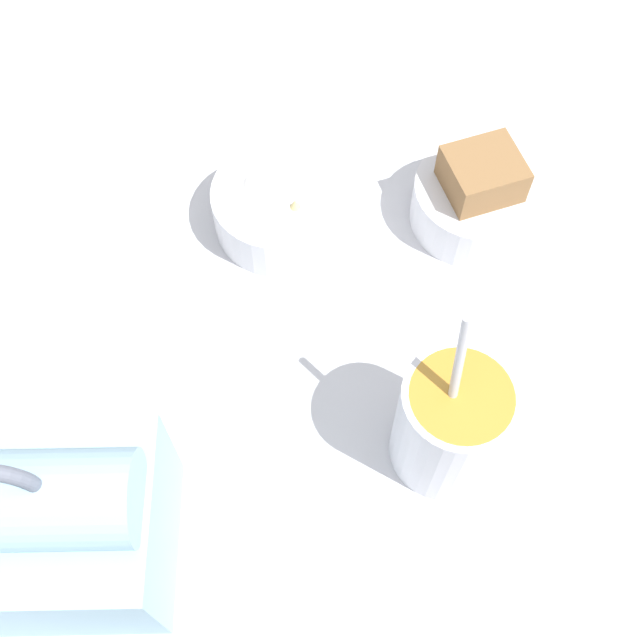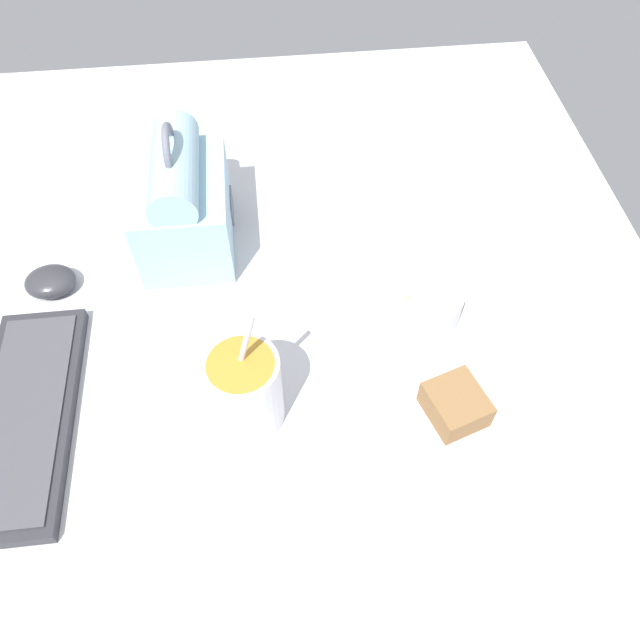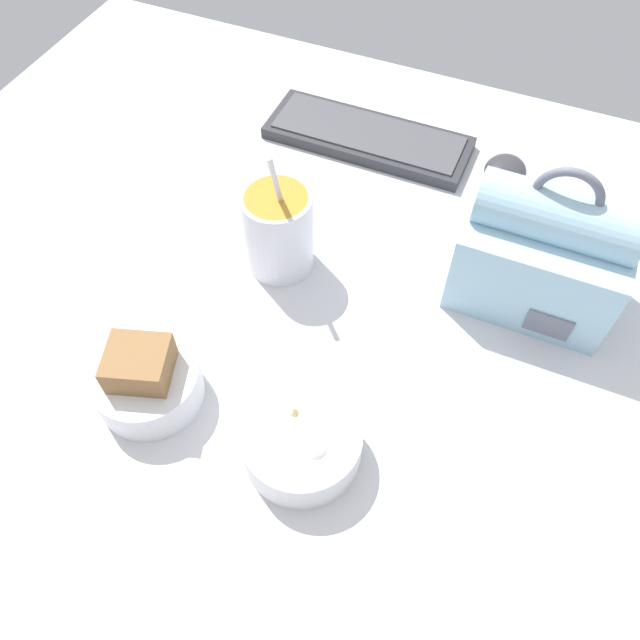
{
  "view_description": "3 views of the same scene",
  "coord_description": "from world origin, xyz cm",
  "views": [
    {
      "loc": [
        -0.1,
        28.55,
        66.79
      ],
      "look_at": [
        -0.69,
        -3.84,
        7.0
      ],
      "focal_mm": 45.0,
      "sensor_mm": 36.0,
      "label": 1
    },
    {
      "loc": [
        -48.27,
        1.46,
        71.84
      ],
      "look_at": [
        -0.69,
        -3.84,
        7.0
      ],
      "focal_mm": 35.0,
      "sensor_mm": 36.0,
      "label": 2
    },
    {
      "loc": [
        15.43,
        -41.64,
        65.63
      ],
      "look_at": [
        -0.69,
        -3.84,
        7.0
      ],
      "focal_mm": 35.0,
      "sensor_mm": 36.0,
      "label": 3
    }
  ],
  "objects": [
    {
      "name": "bento_bowl_sandwich",
      "position": [
        -15.71,
        -17.76,
        5.25
      ],
      "size": [
        12.05,
        12.05,
        8.7
      ],
      "color": "silver",
      "rests_on": "desk_surface"
    },
    {
      "name": "computer_mouse",
      "position": [
        12.87,
        33.4,
        3.59
      ],
      "size": [
        6.06,
        7.21,
        3.17
      ],
      "color": "#333338",
      "rests_on": "desk_surface"
    },
    {
      "name": "keyboard",
      "position": [
        -8.52,
        33.41,
        3.02
      ],
      "size": [
        31.4,
        11.07,
        2.1
      ],
      "color": "#2D2D33",
      "rests_on": "desk_surface"
    },
    {
      "name": "soup_cup",
      "position": [
        -10.62,
        6.11,
        8.11
      ],
      "size": [
        8.78,
        8.78,
        19.57
      ],
      "color": "silver",
      "rests_on": "desk_surface"
    },
    {
      "name": "desk_surface",
      "position": [
        0.0,
        0.0,
        1.0
      ],
      "size": [
        140.0,
        110.0,
        2.0
      ],
      "color": "silver",
      "rests_on": "ground"
    },
    {
      "name": "bento_bowl_snacks",
      "position": [
        3.02,
        -17.45,
        4.67
      ],
      "size": [
        12.73,
        12.73,
        5.97
      ],
      "color": "silver",
      "rests_on": "desk_surface"
    },
    {
      "name": "lunch_bag",
      "position": [
        20.51,
        13.77,
        9.71
      ],
      "size": [
        18.98,
        13.38,
        20.51
      ],
      "color": "#9EC6DB",
      "rests_on": "desk_surface"
    }
  ]
}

